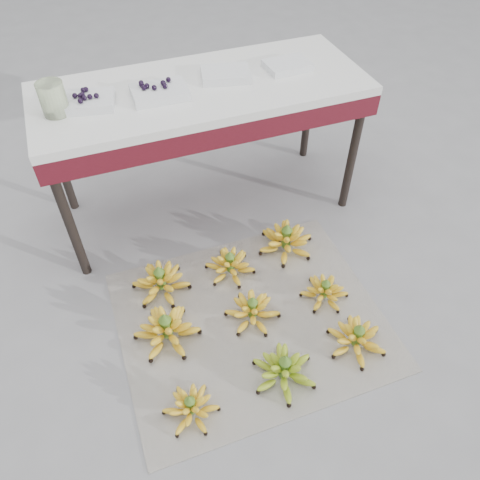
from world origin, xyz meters
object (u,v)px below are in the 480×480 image
object	(u,v)px
newspaper_mat	(251,320)
tray_right	(226,74)
bunch_front_center	(284,370)
bunch_back_left	(161,282)
glass_jar	(53,99)
bunch_front_right	(357,338)
tray_left	(159,92)
bunch_front_left	(191,407)
tray_far_right	(287,65)
bunch_back_center	(230,265)
bunch_mid_left	(167,330)
tray_far_left	(86,101)
bunch_mid_center	(252,310)
bunch_mid_right	(325,291)
vendor_table	(202,101)
bunch_back_right	(286,241)

from	to	relation	value
newspaper_mat	tray_right	xyz separation A→B (m)	(0.20, 0.90, 0.81)
bunch_front_center	bunch_back_left	size ratio (longest dim) A/B	0.77
bunch_back_left	glass_jar	distance (m)	0.99
bunch_front_right	tray_left	size ratio (longest dim) A/B	1.09
bunch_front_left	tray_far_right	size ratio (longest dim) A/B	1.31
bunch_back_left	tray_left	bearing A→B (deg)	47.10
tray_far_right	bunch_front_left	bearing A→B (deg)	-127.27
bunch_front_center	bunch_back_center	world-z (taller)	bunch_front_center
tray_left	bunch_back_center	bearing A→B (deg)	-72.74
bunch_mid_left	tray_far_left	distance (m)	1.12
bunch_mid_left	bunch_mid_center	distance (m)	0.42
bunch_mid_center	tray_far_right	xyz separation A→B (m)	(0.52, 0.87, 0.75)
bunch_front_right	bunch_back_center	xyz separation A→B (m)	(-0.40, 0.63, -0.00)
bunch_front_center	tray_left	world-z (taller)	tray_left
bunch_front_center	bunch_mid_right	xyz separation A→B (m)	(0.37, 0.33, -0.01)
tray_far_right	tray_right	bearing A→B (deg)	177.17
bunch_mid_left	tray_far_right	bearing A→B (deg)	22.89
bunch_mid_left	tray_left	size ratio (longest dim) A/B	1.48
tray_left	vendor_table	bearing A→B (deg)	9.94
bunch_front_right	vendor_table	world-z (taller)	vendor_table
bunch_mid_center	tray_left	world-z (taller)	tray_left
vendor_table	tray_far_right	distance (m)	0.48
bunch_mid_right	bunch_back_right	world-z (taller)	bunch_back_right
newspaper_mat	bunch_back_left	size ratio (longest dim) A/B	3.33
bunch_front_center	vendor_table	world-z (taller)	vendor_table
bunch_front_left	bunch_front_center	distance (m)	0.43
newspaper_mat	tray_far_left	xyz separation A→B (m)	(-0.49, 0.87, 0.82)
bunch_mid_left	tray_right	size ratio (longest dim) A/B	1.42
glass_jar	bunch_mid_right	bearing A→B (deg)	-39.80
bunch_front_left	bunch_back_center	bearing A→B (deg)	82.16
bunch_front_right	tray_right	bearing A→B (deg)	102.79
newspaper_mat	bunch_back_center	size ratio (longest dim) A/B	3.65
bunch_mid_left	vendor_table	world-z (taller)	vendor_table
bunch_back_right	tray_left	xyz separation A→B (m)	(-0.51, 0.46, 0.75)
bunch_mid_right	bunch_back_right	size ratio (longest dim) A/B	0.76
bunch_mid_center	bunch_mid_right	size ratio (longest dim) A/B	1.10
bunch_front_right	vendor_table	bearing A→B (deg)	109.27
bunch_mid_center	bunch_back_left	distance (m)	0.50
bunch_front_center	bunch_mid_center	distance (m)	0.34
bunch_back_right	tray_left	bearing A→B (deg)	150.29
bunch_front_left	vendor_table	world-z (taller)	vendor_table
tray_right	bunch_mid_left	bearing A→B (deg)	-125.32
bunch_back_right	newspaper_mat	bearing A→B (deg)	-120.60
tray_far_left	bunch_front_center	bearing A→B (deg)	-66.93
bunch_front_right	bunch_back_center	size ratio (longest dim) A/B	0.84
bunch_mid_right	bunch_back_left	world-z (taller)	bunch_back_left
bunch_back_right	bunch_back_center	bearing A→B (deg)	-158.65
bunch_front_right	tray_far_left	world-z (taller)	tray_far_left
tray_far_right	bunch_back_center	bearing A→B (deg)	-133.19
bunch_front_left	bunch_front_right	xyz separation A→B (m)	(0.81, 0.04, 0.01)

